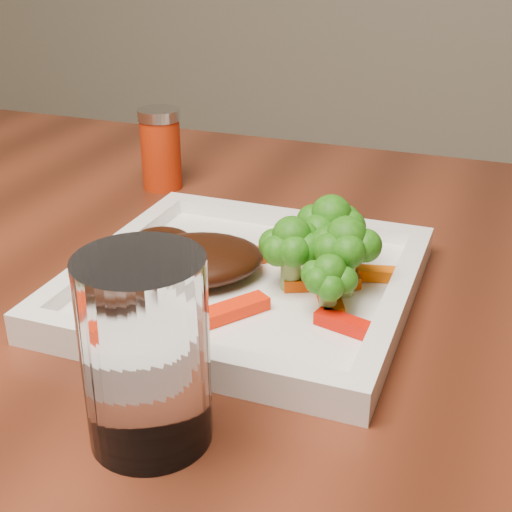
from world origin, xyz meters
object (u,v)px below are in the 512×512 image
(spice_shaker, at_px, (161,149))
(drinking_glass, at_px, (146,352))
(steak, at_px, (193,260))
(plate, at_px, (245,288))

(spice_shaker, height_order, drinking_glass, drinking_glass)
(steak, height_order, drinking_glass, drinking_glass)
(plate, distance_m, drinking_glass, 0.20)
(plate, height_order, spice_shaker, spice_shaker)
(steak, distance_m, spice_shaker, 0.26)
(plate, distance_m, steak, 0.05)
(plate, height_order, steak, steak)
(plate, distance_m, spice_shaker, 0.28)
(plate, relative_size, steak, 2.28)
(steak, distance_m, drinking_glass, 0.19)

